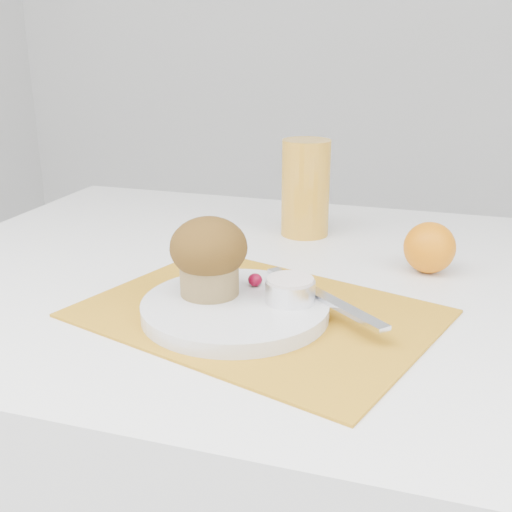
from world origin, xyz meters
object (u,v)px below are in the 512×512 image
(juice_glass, at_px, (306,188))
(muffin, at_px, (209,255))
(plate, at_px, (235,308))
(orange, at_px, (430,248))
(table, at_px, (317,506))

(juice_glass, height_order, muffin, juice_glass)
(plate, xyz_separation_m, juice_glass, (-0.00, 0.35, 0.07))
(orange, bearing_deg, muffin, -138.73)
(table, xyz_separation_m, orange, (0.13, 0.07, 0.41))
(muffin, bearing_deg, juice_glass, 83.74)
(orange, distance_m, juice_glass, 0.24)
(plate, bearing_deg, muffin, 158.99)
(orange, bearing_deg, juice_glass, 149.52)
(table, bearing_deg, juice_glass, 111.62)
(table, distance_m, juice_glass, 0.50)
(juice_glass, bearing_deg, orange, -30.48)
(table, height_order, orange, orange)
(orange, bearing_deg, plate, -132.13)
(plate, height_order, orange, orange)
(juice_glass, xyz_separation_m, muffin, (-0.04, -0.33, -0.01))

